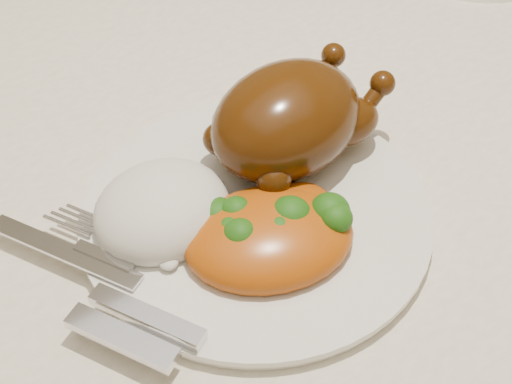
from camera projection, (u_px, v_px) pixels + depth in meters
dining_table at (272, 172)px, 0.77m from camera, size 1.60×0.90×0.76m
tablecloth at (273, 120)px, 0.72m from camera, size 1.73×1.03×0.18m
dinner_plate at (256, 214)px, 0.58m from camera, size 0.33×0.33×0.01m
roast_chicken at (290, 118)px, 0.59m from camera, size 0.18×0.13×0.09m
rice_mound at (162, 210)px, 0.56m from camera, size 0.12×0.11×0.06m
mac_and_cheese at (272, 231)px, 0.54m from camera, size 0.16×0.14×0.05m
cutlery at (114, 299)px, 0.51m from camera, size 0.09×0.20×0.01m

